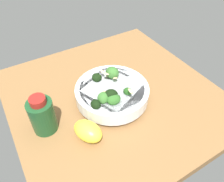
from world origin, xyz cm
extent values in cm
cube|color=brown|center=(0.00, 0.00, -1.58)|extent=(62.48, 62.48, 3.17)
cylinder|color=white|center=(-2.19, 1.91, 0.67)|extent=(11.90, 11.90, 1.34)
cylinder|color=white|center=(-2.19, 1.91, 3.35)|extent=(21.63, 21.63, 4.02)
cylinder|color=silver|center=(-2.19, 1.91, 4.96)|extent=(18.96, 18.96, 0.80)
cylinder|color=#2F662B|center=(-6.62, -0.54, 5.08)|extent=(1.23, 1.33, 1.16)
ellipsoid|color=#23511C|center=(-6.62, -0.54, 6.30)|extent=(3.74, 2.87, 3.09)
cylinder|color=#589D47|center=(3.14, 4.02, 4.80)|extent=(1.53, 1.49, 1.34)
ellipsoid|color=black|center=(3.14, 4.02, 6.24)|extent=(3.40, 3.65, 3.54)
cylinder|color=#589D47|center=(1.91, -0.59, 5.22)|extent=(2.23, 1.97, 1.81)
ellipsoid|color=#386B2B|center=(1.91, -0.59, 7.09)|extent=(6.37, 5.15, 6.02)
cylinder|color=#3C7A32|center=(-6.04, 4.53, 5.13)|extent=(1.43, 1.42, 1.70)
ellipsoid|color=black|center=(-6.04, 4.53, 6.86)|extent=(5.28, 5.09, 4.34)
cylinder|color=#3C7A32|center=(-5.56, 6.65, 4.87)|extent=(1.46, 1.65, 1.55)
ellipsoid|color=#386B2B|center=(-5.56, 6.65, 6.56)|extent=(4.87, 5.35, 4.79)
cylinder|color=#2F662B|center=(-7.40, 4.52, 4.90)|extent=(1.90, 1.75, 1.40)
ellipsoid|color=#2D6023|center=(-7.40, 4.52, 6.48)|extent=(3.87, 4.34, 3.36)
cylinder|color=#589D47|center=(-6.18, 9.32, 4.53)|extent=(1.71, 1.55, 1.64)
ellipsoid|color=black|center=(-6.18, 9.32, 6.02)|extent=(4.05, 3.09, 3.47)
ellipsoid|color=#DBBC84|center=(-0.87, -0.11, 7.21)|extent=(1.52, 2.03, 0.98)
ellipsoid|color=#DBBC84|center=(-8.61, -0.16, 8.28)|extent=(1.97, 1.22, 1.18)
ellipsoid|color=#DBBC84|center=(3.10, 2.12, 7.86)|extent=(1.96, 1.32, 0.65)
ellipsoid|color=#DBBC84|center=(1.07, 1.96, 8.29)|extent=(1.96, 2.01, 0.80)
ellipsoid|color=#DBBC84|center=(-3.54, 5.49, 6.33)|extent=(1.07, 1.87, 0.76)
ellipsoid|color=#DBBC84|center=(1.99, 0.69, 6.40)|extent=(1.59, 2.07, 0.87)
ellipsoid|color=#DBBC84|center=(-5.36, 6.14, 6.74)|extent=(1.47, 2.01, 0.64)
ellipsoid|color=yellow|center=(-10.38, 13.97, 2.42)|extent=(9.80, 8.27, 4.83)
cylinder|color=#194723|center=(-1.85, 22.53, 4.82)|extent=(6.54, 6.54, 9.64)
cylinder|color=maroon|center=(-1.85, 22.53, 10.52)|extent=(4.03, 4.03, 1.76)
camera|label=1|loc=(-42.26, 25.79, 48.42)|focal=35.14mm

